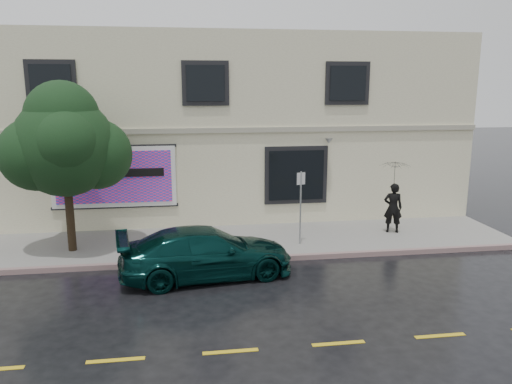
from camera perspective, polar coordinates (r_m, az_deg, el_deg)
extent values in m
plane|color=black|center=(13.45, -4.35, -10.36)|extent=(90.00, 90.00, 0.00)
cube|color=gray|center=(16.47, -5.15, -5.82)|extent=(20.00, 3.50, 0.15)
cube|color=slate|center=(14.82, -4.77, -7.89)|extent=(20.00, 0.18, 0.16)
cube|color=gold|center=(10.31, -2.93, -17.74)|extent=(19.00, 0.12, 0.01)
cube|color=#ECE8BE|center=(21.48, -6.20, 7.68)|extent=(20.00, 8.00, 7.00)
cube|color=#9E9984|center=(17.45, -5.69, 7.01)|extent=(20.00, 0.12, 0.18)
cube|color=black|center=(18.10, 4.60, 1.94)|extent=(2.30, 0.10, 2.10)
cube|color=black|center=(18.04, 4.64, 1.91)|extent=(2.00, 0.05, 1.80)
cube|color=black|center=(17.81, -22.41, 11.43)|extent=(1.30, 0.05, 1.20)
cube|color=black|center=(17.33, -5.79, 12.27)|extent=(1.30, 0.05, 1.20)
cube|color=black|center=(18.25, 10.46, 12.13)|extent=(1.30, 0.05, 1.20)
cube|color=white|center=(17.77, -15.94, 1.65)|extent=(4.20, 0.06, 2.10)
cube|color=#F33690|center=(17.74, -15.96, 1.63)|extent=(3.90, 0.04, 1.80)
cube|color=black|center=(18.02, -15.74, -1.62)|extent=(4.30, 0.10, 0.10)
cube|color=black|center=(17.65, -16.13, 5.02)|extent=(4.30, 0.10, 0.10)
cube|color=black|center=(17.68, -16.00, 2.09)|extent=(3.40, 0.02, 0.28)
imported|color=#062927|center=(13.70, -5.69, -6.91)|extent=(4.93, 2.71, 1.36)
imported|color=black|center=(17.75, 15.38, -1.76)|extent=(0.72, 0.57, 1.72)
imported|color=black|center=(17.50, 15.61, 2.25)|extent=(1.12, 1.12, 0.80)
cylinder|color=#322516|center=(16.19, -20.49, -2.43)|extent=(0.25, 0.25, 2.27)
sphere|color=black|center=(15.82, -21.05, 4.89)|extent=(2.98, 2.98, 2.98)
cylinder|color=#A0A5A9|center=(15.80, 5.10, -1.86)|extent=(0.05, 0.05, 2.36)
cube|color=silver|center=(15.60, 5.17, 1.54)|extent=(0.28, 0.11, 0.38)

